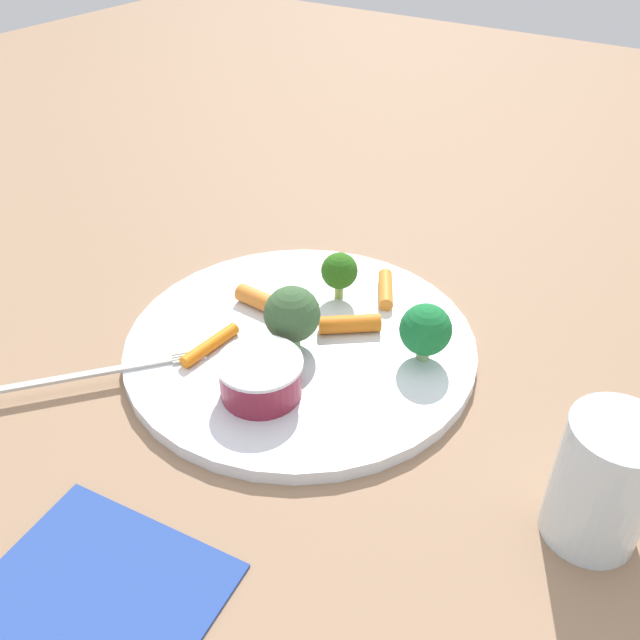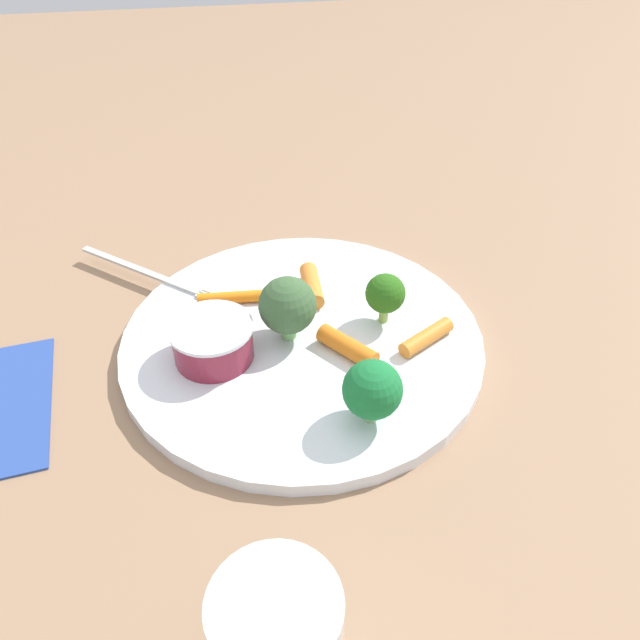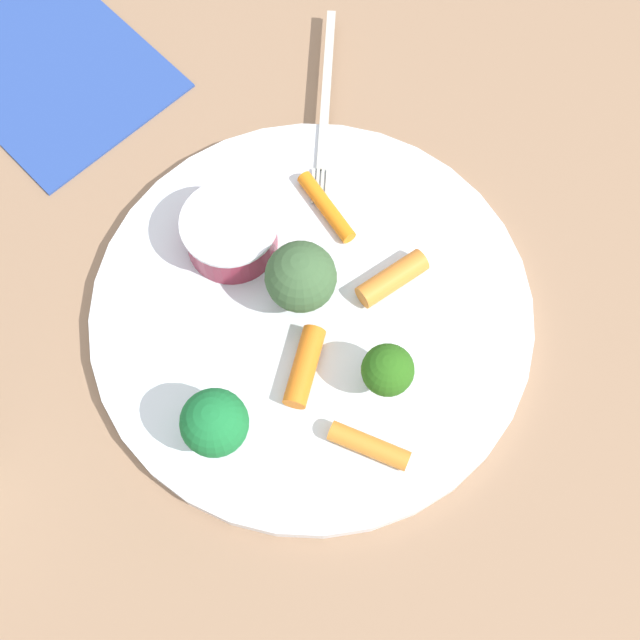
{
  "view_description": "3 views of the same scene",
  "coord_description": "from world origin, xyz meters",
  "px_view_note": "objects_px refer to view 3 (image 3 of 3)",
  "views": [
    {
      "loc": [
        0.37,
        0.27,
        0.37
      ],
      "look_at": [
        -0.01,
        0.01,
        0.03
      ],
      "focal_mm": 37.51,
      "sensor_mm": 36.0,
      "label": 1
    },
    {
      "loc": [
        0.05,
        0.39,
        0.35
      ],
      "look_at": [
        -0.01,
        0.01,
        0.03
      ],
      "focal_mm": 34.52,
      "sensor_mm": 36.0,
      "label": 2
    },
    {
      "loc": [
        -0.19,
        0.14,
        0.56
      ],
      "look_at": [
        -0.02,
        0.0,
        0.03
      ],
      "focal_mm": 48.97,
      "sensor_mm": 36.0,
      "label": 3
    }
  ],
  "objects_px": {
    "carrot_stick_2": "(392,278)",
    "napkin": "(50,67)",
    "fork": "(325,107)",
    "carrot_stick_0": "(326,207)",
    "plate": "(312,313)",
    "sauce_cup": "(231,233)",
    "carrot_stick_1": "(304,367)",
    "carrot_stick_3": "(369,446)",
    "broccoli_floret_2": "(214,423)",
    "broccoli_floret_0": "(388,370)",
    "broccoli_floret_1": "(304,275)"
  },
  "relations": [
    {
      "from": "sauce_cup",
      "to": "carrot_stick_3",
      "type": "xyz_separation_m",
      "value": [
        -0.17,
        0.01,
        -0.01
      ]
    },
    {
      "from": "fork",
      "to": "carrot_stick_1",
      "type": "bearing_deg",
      "value": 139.38
    },
    {
      "from": "napkin",
      "to": "sauce_cup",
      "type": "bearing_deg",
      "value": -173.68
    },
    {
      "from": "carrot_stick_1",
      "to": "carrot_stick_2",
      "type": "relative_size",
      "value": 1.05
    },
    {
      "from": "broccoli_floret_2",
      "to": "carrot_stick_0",
      "type": "bearing_deg",
      "value": -59.52
    },
    {
      "from": "sauce_cup",
      "to": "fork",
      "type": "xyz_separation_m",
      "value": [
        0.05,
        -0.12,
        -0.01
      ]
    },
    {
      "from": "carrot_stick_3",
      "to": "napkin",
      "type": "relative_size",
      "value": 0.29
    },
    {
      "from": "broccoli_floret_0",
      "to": "broccoli_floret_2",
      "type": "relative_size",
      "value": 0.9
    },
    {
      "from": "carrot_stick_2",
      "to": "napkin",
      "type": "bearing_deg",
      "value": 16.95
    },
    {
      "from": "fork",
      "to": "broccoli_floret_0",
      "type": "bearing_deg",
      "value": 153.2
    },
    {
      "from": "broccoli_floret_1",
      "to": "carrot_stick_0",
      "type": "distance_m",
      "value": 0.07
    },
    {
      "from": "napkin",
      "to": "broccoli_floret_0",
      "type": "bearing_deg",
      "value": -172.94
    },
    {
      "from": "broccoli_floret_1",
      "to": "carrot_stick_1",
      "type": "bearing_deg",
      "value": 143.2
    },
    {
      "from": "plate",
      "to": "broccoli_floret_0",
      "type": "distance_m",
      "value": 0.08
    },
    {
      "from": "sauce_cup",
      "to": "broccoli_floret_2",
      "type": "bearing_deg",
      "value": 141.88
    },
    {
      "from": "broccoli_floret_0",
      "to": "carrot_stick_0",
      "type": "relative_size",
      "value": 0.77
    },
    {
      "from": "carrot_stick_3",
      "to": "broccoli_floret_0",
      "type": "bearing_deg",
      "value": -51.8
    },
    {
      "from": "carrot_stick_0",
      "to": "fork",
      "type": "distance_m",
      "value": 0.09
    },
    {
      "from": "carrot_stick_3",
      "to": "sauce_cup",
      "type": "bearing_deg",
      "value": -4.59
    },
    {
      "from": "carrot_stick_2",
      "to": "carrot_stick_3",
      "type": "distance_m",
      "value": 0.12
    },
    {
      "from": "carrot_stick_3",
      "to": "fork",
      "type": "distance_m",
      "value": 0.26
    },
    {
      "from": "broccoli_floret_2",
      "to": "carrot_stick_2",
      "type": "bearing_deg",
      "value": -83.42
    },
    {
      "from": "broccoli_floret_0",
      "to": "carrot_stick_1",
      "type": "xyz_separation_m",
      "value": [
        0.04,
        0.04,
        -0.02
      ]
    },
    {
      "from": "sauce_cup",
      "to": "broccoli_floret_2",
      "type": "distance_m",
      "value": 0.14
    },
    {
      "from": "carrot_stick_0",
      "to": "sauce_cup",
      "type": "bearing_deg",
      "value": 75.25
    },
    {
      "from": "sauce_cup",
      "to": "carrot_stick_1",
      "type": "relative_size",
      "value": 1.24
    },
    {
      "from": "plate",
      "to": "broccoli_floret_1",
      "type": "height_order",
      "value": "broccoli_floret_1"
    },
    {
      "from": "broccoli_floret_2",
      "to": "carrot_stick_1",
      "type": "relative_size",
      "value": 0.95
    },
    {
      "from": "broccoli_floret_1",
      "to": "carrot_stick_1",
      "type": "relative_size",
      "value": 1.05
    },
    {
      "from": "broccoli_floret_0",
      "to": "carrot_stick_2",
      "type": "distance_m",
      "value": 0.08
    },
    {
      "from": "broccoli_floret_1",
      "to": "carrot_stick_1",
      "type": "distance_m",
      "value": 0.06
    },
    {
      "from": "sauce_cup",
      "to": "fork",
      "type": "relative_size",
      "value": 0.48
    },
    {
      "from": "carrot_stick_1",
      "to": "fork",
      "type": "xyz_separation_m",
      "value": [
        0.16,
        -0.14,
        -0.01
      ]
    },
    {
      "from": "carrot_stick_0",
      "to": "broccoli_floret_0",
      "type": "bearing_deg",
      "value": 159.42
    },
    {
      "from": "plate",
      "to": "broccoli_floret_2",
      "type": "xyz_separation_m",
      "value": [
        -0.04,
        0.1,
        0.04
      ]
    },
    {
      "from": "sauce_cup",
      "to": "napkin",
      "type": "xyz_separation_m",
      "value": [
        0.22,
        0.02,
        -0.03
      ]
    },
    {
      "from": "plate",
      "to": "fork",
      "type": "height_order",
      "value": "fork"
    },
    {
      "from": "carrot_stick_1",
      "to": "napkin",
      "type": "distance_m",
      "value": 0.33
    },
    {
      "from": "broccoli_floret_2",
      "to": "napkin",
      "type": "distance_m",
      "value": 0.34
    },
    {
      "from": "broccoli_floret_1",
      "to": "carrot_stick_1",
      "type": "height_order",
      "value": "broccoli_floret_1"
    },
    {
      "from": "plate",
      "to": "broccoli_floret_2",
      "type": "relative_size",
      "value": 5.92
    },
    {
      "from": "sauce_cup",
      "to": "broccoli_floret_1",
      "type": "height_order",
      "value": "broccoli_floret_1"
    },
    {
      "from": "broccoli_floret_0",
      "to": "napkin",
      "type": "xyz_separation_m",
      "value": [
        0.36,
        0.05,
        -0.04
      ]
    },
    {
      "from": "fork",
      "to": "carrot_stick_0",
      "type": "bearing_deg",
      "value": 143.61
    },
    {
      "from": "sauce_cup",
      "to": "broccoli_floret_2",
      "type": "xyz_separation_m",
      "value": [
        -0.11,
        0.09,
        0.01
      ]
    },
    {
      "from": "sauce_cup",
      "to": "carrot_stick_2",
      "type": "distance_m",
      "value": 0.12
    },
    {
      "from": "carrot_stick_3",
      "to": "carrot_stick_0",
      "type": "bearing_deg",
      "value": -28.09
    },
    {
      "from": "broccoli_floret_0",
      "to": "carrot_stick_0",
      "type": "distance_m",
      "value": 0.14
    },
    {
      "from": "carrot_stick_0",
      "to": "napkin",
      "type": "distance_m",
      "value": 0.26
    },
    {
      "from": "carrot_stick_2",
      "to": "napkin",
      "type": "xyz_separation_m",
      "value": [
        0.31,
        0.09,
        -0.02
      ]
    }
  ]
}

